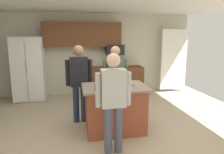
% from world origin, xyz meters
% --- Properties ---
extents(floor, '(7.04, 7.04, 0.00)m').
position_xyz_m(floor, '(0.00, 0.00, 0.00)').
color(floor, '#B7A88E').
rests_on(floor, ground).
extents(back_wall, '(6.40, 0.10, 2.60)m').
position_xyz_m(back_wall, '(0.00, 2.80, 1.30)').
color(back_wall, beige).
rests_on(back_wall, ground).
extents(french_door_window_panel, '(0.90, 0.06, 2.00)m').
position_xyz_m(french_door_window_panel, '(2.60, 2.40, 1.10)').
color(french_door_window_panel, white).
rests_on(french_door_window_panel, ground).
extents(cabinet_run_upper, '(2.40, 0.38, 0.75)m').
position_xyz_m(cabinet_run_upper, '(-0.40, 2.60, 1.93)').
color(cabinet_run_upper, brown).
extents(cabinet_run_lower, '(1.80, 0.63, 0.90)m').
position_xyz_m(cabinet_run_lower, '(0.60, 2.48, 0.45)').
color(cabinet_run_lower, brown).
rests_on(cabinet_run_lower, ground).
extents(refrigerator, '(0.87, 0.76, 1.87)m').
position_xyz_m(refrigerator, '(-2.00, 2.38, 0.93)').
color(refrigerator, white).
rests_on(refrigerator, ground).
extents(microwave_over_range, '(0.56, 0.40, 0.32)m').
position_xyz_m(microwave_over_range, '(0.60, 2.50, 1.45)').
color(microwave_over_range, black).
extents(kitchen_island, '(1.27, 0.89, 0.93)m').
position_xyz_m(kitchen_island, '(0.06, -0.15, 0.47)').
color(kitchen_island, '#9E4C33').
rests_on(kitchen_island, ground).
extents(person_guest_by_door, '(0.57, 0.22, 1.70)m').
position_xyz_m(person_guest_by_door, '(-0.60, 0.43, 0.98)').
color(person_guest_by_door, '#232D4C').
rests_on(person_guest_by_door, ground).
extents(person_host_foreground, '(0.57, 0.22, 1.64)m').
position_xyz_m(person_host_foreground, '(-0.12, -0.93, 0.94)').
color(person_host_foreground, '#4C5166').
rests_on(person_host_foreground, ground).
extents(person_elder_center, '(0.57, 0.22, 1.66)m').
position_xyz_m(person_elder_center, '(0.23, 0.63, 0.96)').
color(person_elder_center, '#383842').
rests_on(person_elder_center, ground).
extents(glass_pilsner, '(0.07, 0.07, 0.15)m').
position_xyz_m(glass_pilsner, '(0.19, -0.35, 1.00)').
color(glass_pilsner, black).
rests_on(glass_pilsner, kitchen_island).
extents(tumbler_amber, '(0.06, 0.06, 0.12)m').
position_xyz_m(tumbler_amber, '(-0.33, -0.44, 0.99)').
color(tumbler_amber, black).
rests_on(tumbler_amber, kitchen_island).
extents(mug_ceramic_white, '(0.13, 0.09, 0.10)m').
position_xyz_m(mug_ceramic_white, '(-0.13, -0.38, 0.98)').
color(mug_ceramic_white, '#4C6B99').
rests_on(mug_ceramic_white, kitchen_island).
extents(serving_tray, '(0.44, 0.30, 0.04)m').
position_xyz_m(serving_tray, '(0.22, -0.11, 0.95)').
color(serving_tray, '#B7B7BC').
rests_on(serving_tray, kitchen_island).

